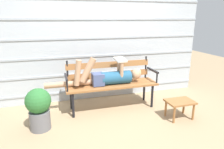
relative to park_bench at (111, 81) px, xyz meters
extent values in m
plane|color=tan|center=(0.00, -0.23, -0.51)|extent=(12.00, 12.00, 0.00)
cube|color=#B2BCC6|center=(0.00, 0.55, 0.74)|extent=(4.21, 0.06, 2.51)
cube|color=#A3ADB7|center=(0.00, 0.52, -0.34)|extent=(4.21, 0.02, 0.04)
cube|color=#A3ADB7|center=(0.00, 0.52, 0.02)|extent=(4.21, 0.02, 0.04)
cube|color=#A3ADB7|center=(0.00, 0.52, 0.38)|extent=(4.21, 0.02, 0.04)
cube|color=#A3ADB7|center=(0.00, 0.52, 0.74)|extent=(4.21, 0.02, 0.04)
cube|color=#A3ADB7|center=(0.00, 0.52, 1.10)|extent=(4.21, 0.02, 0.04)
cube|color=#9E6638|center=(0.00, -0.22, -0.06)|extent=(1.66, 0.14, 0.04)
cube|color=#9E6638|center=(0.00, -0.07, -0.06)|extent=(1.66, 0.14, 0.04)
cube|color=#9E6638|center=(0.00, 0.08, -0.06)|extent=(1.66, 0.14, 0.04)
cube|color=#9E6638|center=(0.00, 0.15, 0.08)|extent=(1.60, 0.05, 0.11)
cube|color=#9E6638|center=(0.00, 0.15, 0.27)|extent=(1.60, 0.05, 0.11)
cylinder|color=black|center=(-0.77, 0.15, 0.17)|extent=(0.03, 0.03, 0.43)
cylinder|color=black|center=(0.77, 0.15, 0.17)|extent=(0.03, 0.03, 0.43)
cylinder|color=black|center=(-0.73, -0.24, -0.30)|extent=(0.04, 0.04, 0.44)
cylinder|color=black|center=(0.73, -0.24, -0.30)|extent=(0.04, 0.04, 0.44)
cylinder|color=black|center=(-0.73, 0.11, -0.30)|extent=(0.04, 0.04, 0.44)
cylinder|color=black|center=(0.73, 0.11, -0.30)|extent=(0.04, 0.04, 0.44)
cube|color=black|center=(-0.81, -0.07, 0.16)|extent=(0.04, 0.42, 0.03)
cylinder|color=black|center=(-0.81, -0.24, 0.06)|extent=(0.03, 0.03, 0.20)
cube|color=black|center=(0.81, -0.07, 0.16)|extent=(0.04, 0.42, 0.03)
cylinder|color=black|center=(0.81, -0.24, 0.06)|extent=(0.03, 0.03, 0.20)
cylinder|color=#23567A|center=(0.07, -0.07, 0.07)|extent=(0.54, 0.23, 0.23)
cube|color=#475684|center=(-0.26, -0.07, 0.07)|extent=(0.20, 0.22, 0.21)
sphere|color=tan|center=(0.47, -0.07, 0.10)|extent=(0.19, 0.19, 0.19)
sphere|color=#E0C67A|center=(0.49, -0.07, 0.14)|extent=(0.16, 0.16, 0.16)
cylinder|color=tan|center=(-0.45, -0.13, 0.27)|extent=(0.31, 0.11, 0.44)
cylinder|color=tan|center=(-0.62, -0.13, 0.23)|extent=(0.15, 0.09, 0.44)
cylinder|color=tan|center=(-0.76, -0.01, 0.01)|extent=(0.83, 0.10, 0.10)
cylinder|color=tan|center=(0.15, -0.15, 0.23)|extent=(0.06, 0.06, 0.31)
cylinder|color=tan|center=(0.15, 0.01, 0.23)|extent=(0.06, 0.06, 0.31)
cube|color=silver|center=(0.15, -0.07, 0.40)|extent=(0.19, 0.26, 0.06)
cube|color=#9E6638|center=(0.98, -0.76, -0.22)|extent=(0.45, 0.32, 0.03)
cylinder|color=#9E6638|center=(0.80, -0.88, -0.37)|extent=(0.04, 0.04, 0.28)
cylinder|color=#9E6638|center=(1.16, -0.88, -0.37)|extent=(0.04, 0.04, 0.28)
cylinder|color=#9E6638|center=(0.80, -0.63, -0.37)|extent=(0.04, 0.04, 0.28)
cylinder|color=#9E6638|center=(1.16, -0.63, -0.37)|extent=(0.04, 0.04, 0.28)
cylinder|color=slate|center=(-1.25, -0.48, -0.37)|extent=(0.30, 0.30, 0.29)
sphere|color=#2D7033|center=(-1.25, -0.48, -0.05)|extent=(0.37, 0.37, 0.37)
camera|label=1|loc=(-0.97, -3.39, 1.12)|focal=32.17mm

